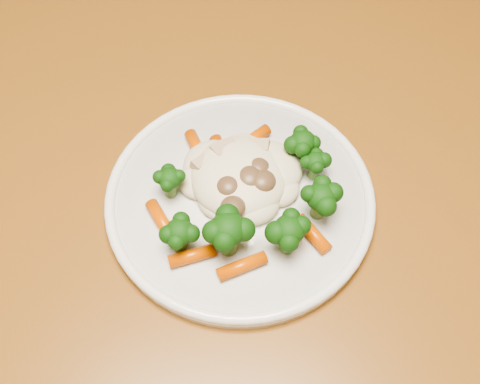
{
  "coord_description": "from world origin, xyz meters",
  "views": [
    {
      "loc": [
        -0.18,
        -0.57,
        1.23
      ],
      "look_at": [
        -0.17,
        -0.26,
        0.77
      ],
      "focal_mm": 45.0,
      "sensor_mm": 36.0,
      "label": 1
    }
  ],
  "objects": [
    {
      "name": "dining_table",
      "position": [
        -0.08,
        -0.22,
        0.66
      ],
      "size": [
        1.4,
        1.06,
        0.75
      ],
      "rotation": [
        0.0,
        0.0,
        0.17
      ],
      "color": "brown",
      "rests_on": "ground"
    },
    {
      "name": "plate",
      "position": [
        -0.17,
        -0.26,
        0.76
      ],
      "size": [
        0.25,
        0.25,
        0.01
      ],
      "primitive_type": "cylinder",
      "color": "white",
      "rests_on": "dining_table"
    },
    {
      "name": "meal",
      "position": [
        -0.16,
        -0.27,
        0.78
      ],
      "size": [
        0.18,
        0.17,
        0.04
      ],
      "color": "beige",
      "rests_on": "plate"
    }
  ]
}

